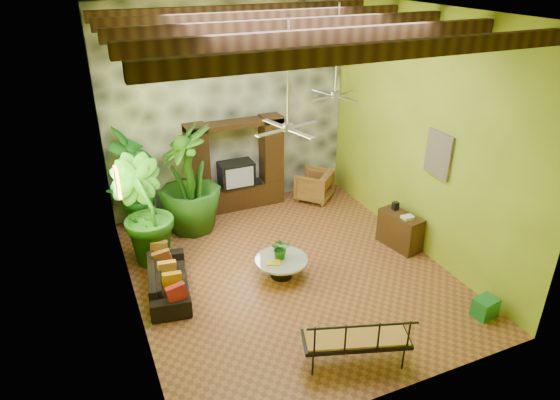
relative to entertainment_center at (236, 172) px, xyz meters
name	(u,v)px	position (x,y,z in m)	size (l,w,h in m)	color
ground	(288,270)	(0.00, -3.14, -0.97)	(7.00, 7.00, 0.00)	brown
ceiling	(290,11)	(0.00, -3.14, 4.03)	(6.00, 7.00, 0.02)	silver
back_wall	(229,108)	(0.00, 0.36, 1.53)	(6.00, 0.02, 5.00)	olive
left_wall	(119,184)	(-3.00, -3.14, 1.53)	(0.02, 7.00, 5.00)	olive
right_wall	(422,135)	(3.00, -3.14, 1.53)	(0.02, 7.00, 5.00)	olive
stone_accent_wall	(229,108)	(0.00, 0.30, 1.53)	(5.98, 0.10, 4.98)	#36393E
ceiling_beams	(290,26)	(0.00, -3.14, 3.81)	(5.95, 5.36, 0.22)	#361F11
entertainment_center	(236,172)	(0.00, 0.00, 0.00)	(2.40, 0.55, 2.30)	black
ceiling_fan_front	(288,116)	(-0.20, -3.54, 2.44)	(1.28, 1.28, 1.86)	#A8A8AD
ceiling_fan_back	(336,85)	(1.60, -1.94, 2.44)	(1.28, 1.28, 1.86)	#A8A8AD
wall_art_mask	(117,182)	(-2.96, -2.14, 1.13)	(0.06, 0.32, 0.55)	yellow
wall_art_painting	(439,154)	(2.96, -3.74, 1.33)	(0.06, 0.70, 0.90)	teal
sofa	(168,280)	(-2.37, -2.87, -0.70)	(1.85, 0.72, 0.54)	black
wicker_armchair	(314,185)	(2.00, -0.37, -0.57)	(0.84, 0.86, 0.78)	#975F37
tall_plant_a	(135,178)	(-2.43, 0.01, 0.27)	(1.30, 0.88, 2.46)	#1B661D
tall_plant_b	(143,212)	(-2.53, -1.59, 0.18)	(1.25, 1.01, 2.28)	#246B1C
tall_plant_c	(189,180)	(-1.33, -0.65, 0.30)	(1.41, 1.41, 2.52)	#225516
coffee_table	(281,265)	(-0.19, -3.26, -0.71)	(1.04, 1.04, 0.40)	black
centerpiece_plant	(281,248)	(-0.18, -3.21, -0.35)	(0.39, 0.34, 0.44)	#1F691B
yellow_tray	(273,263)	(-0.40, -3.34, -0.55)	(0.27, 0.19, 0.03)	gold
iron_bench	(359,338)	(-0.07, -5.95, -0.44)	(1.75, 1.10, 0.57)	black
side_console	(400,230)	(2.65, -3.24, -0.57)	(0.44, 0.98, 0.79)	#341A10
green_bin	(485,307)	(2.64, -5.83, -0.78)	(0.41, 0.31, 0.36)	#1B671E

